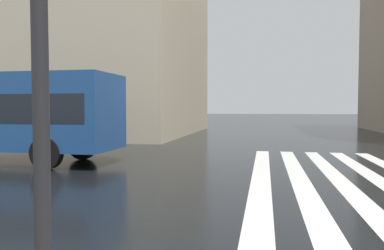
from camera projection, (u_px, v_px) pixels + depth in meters
The scene contains 1 object.
zebra_crossing at pixel (341, 182), 9.42m from camera, with size 13.00×4.50×0.01m.
Camera 1 is at (-5.90, 2.23, 1.89)m, focal length 34.95 mm.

